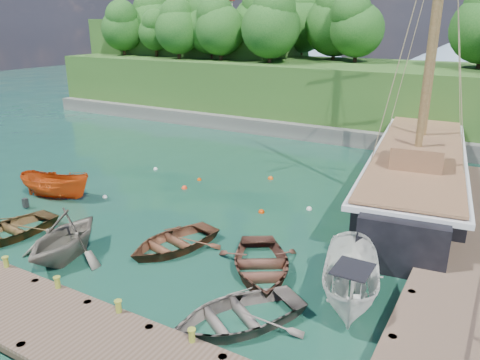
% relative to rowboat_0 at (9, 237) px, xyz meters
% --- Properties ---
extents(ground, '(160.00, 160.00, 0.00)m').
position_rel_rowboat_0_xyz_m(ground, '(7.58, 2.63, 0.00)').
color(ground, '#153D2C').
rests_on(ground, ground).
extents(dock_near, '(20.00, 3.20, 1.10)m').
position_rel_rowboat_0_xyz_m(dock_near, '(9.58, -3.87, 0.43)').
color(dock_near, brown).
rests_on(dock_near, ground).
extents(dock_east, '(3.20, 24.00, 1.10)m').
position_rel_rowboat_0_xyz_m(dock_east, '(19.08, 9.63, 0.43)').
color(dock_east, brown).
rests_on(dock_east, ground).
extents(bollard_0, '(0.26, 0.26, 0.45)m').
position_rel_rowboat_0_xyz_m(bollard_0, '(3.58, -2.47, 0.00)').
color(bollard_0, olive).
rests_on(bollard_0, ground).
extents(bollard_1, '(0.26, 0.26, 0.45)m').
position_rel_rowboat_0_xyz_m(bollard_1, '(6.58, -2.47, 0.00)').
color(bollard_1, olive).
rests_on(bollard_1, ground).
extents(bollard_2, '(0.26, 0.26, 0.45)m').
position_rel_rowboat_0_xyz_m(bollard_2, '(9.58, -2.47, 0.00)').
color(bollard_2, olive).
rests_on(bollard_2, ground).
extents(bollard_3, '(0.26, 0.26, 0.45)m').
position_rel_rowboat_0_xyz_m(bollard_3, '(12.58, -2.47, 0.00)').
color(bollard_3, olive).
rests_on(bollard_3, ground).
extents(rowboat_0, '(3.68, 4.91, 0.97)m').
position_rel_rowboat_0_xyz_m(rowboat_0, '(0.00, 0.00, 0.00)').
color(rowboat_0, '#4E391C').
rests_on(rowboat_0, ground).
extents(rowboat_1, '(4.77, 5.21, 2.33)m').
position_rel_rowboat_0_xyz_m(rowboat_1, '(4.03, -0.03, 0.00)').
color(rowboat_1, '#6B6357').
rests_on(rowboat_1, ground).
extents(rowboat_2, '(4.30, 5.19, 0.93)m').
position_rel_rowboat_0_xyz_m(rowboat_2, '(7.56, 3.01, 0.00)').
color(rowboat_2, brown).
rests_on(rowboat_2, ground).
extents(rowboat_3, '(5.51, 5.91, 1.00)m').
position_rel_rowboat_0_xyz_m(rowboat_3, '(12.91, -0.33, 0.00)').
color(rowboat_3, '#675D56').
rests_on(rowboat_3, ground).
extents(rowboat_4, '(5.53, 5.95, 1.01)m').
position_rel_rowboat_0_xyz_m(rowboat_4, '(11.98, 3.14, 0.00)').
color(rowboat_4, '#4E2D22').
rests_on(rowboat_4, ground).
extents(motorboat_orange, '(4.77, 2.70, 1.74)m').
position_rel_rowboat_0_xyz_m(motorboat_orange, '(-2.30, 4.71, 0.00)').
color(motorboat_orange, '#C74510').
rests_on(motorboat_orange, ground).
extents(cabin_boat_white, '(3.46, 5.77, 2.09)m').
position_rel_rowboat_0_xyz_m(cabin_boat_white, '(15.85, 2.82, 0.00)').
color(cabin_boat_white, white).
rests_on(cabin_boat_white, ground).
extents(schooner, '(7.60, 27.85, 20.49)m').
position_rel_rowboat_0_xyz_m(schooner, '(15.57, 16.23, 1.14)').
color(schooner, black).
rests_on(schooner, ground).
extents(mooring_buoy_0, '(0.28, 0.28, 0.28)m').
position_rel_rowboat_0_xyz_m(mooring_buoy_0, '(0.06, 6.15, 0.00)').
color(mooring_buoy_0, white).
rests_on(mooring_buoy_0, ground).
extents(mooring_buoy_1, '(0.35, 0.35, 0.35)m').
position_rel_rowboat_0_xyz_m(mooring_buoy_1, '(3.17, 9.74, 0.00)').
color(mooring_buoy_1, '#F03D17').
rests_on(mooring_buoy_1, ground).
extents(mooring_buoy_2, '(0.33, 0.33, 0.33)m').
position_rel_rowboat_0_xyz_m(mooring_buoy_2, '(9.06, 8.77, 0.00)').
color(mooring_buoy_2, '#D13901').
rests_on(mooring_buoy_2, ground).
extents(mooring_buoy_3, '(0.32, 0.32, 0.32)m').
position_rel_rowboat_0_xyz_m(mooring_buoy_3, '(11.12, 10.46, 0.00)').
color(mooring_buoy_3, silver).
rests_on(mooring_buoy_3, ground).
extents(mooring_buoy_4, '(0.28, 0.28, 0.28)m').
position_rel_rowboat_0_xyz_m(mooring_buoy_4, '(3.04, 11.52, 0.00)').
color(mooring_buoy_4, '#CF3D00').
rests_on(mooring_buoy_4, ground).
extents(mooring_buoy_5, '(0.35, 0.35, 0.35)m').
position_rel_rowboat_0_xyz_m(mooring_buoy_5, '(6.93, 14.08, 0.00)').
color(mooring_buoy_5, '#E0520E').
rests_on(mooring_buoy_5, ground).
extents(mooring_buoy_6, '(0.29, 0.29, 0.29)m').
position_rel_rowboat_0_xyz_m(mooring_buoy_6, '(-0.93, 11.89, 0.00)').
color(mooring_buoy_6, white).
rests_on(mooring_buoy_6, ground).
extents(headland, '(51.00, 19.31, 12.90)m').
position_rel_rowboat_0_xyz_m(headland, '(-5.29, 33.99, 5.54)').
color(headland, '#474744').
rests_on(headland, ground).
extents(distant_ridge, '(117.00, 40.00, 10.00)m').
position_rel_rowboat_0_xyz_m(distant_ridge, '(11.89, 72.63, 4.35)').
color(distant_ridge, '#728CA5').
rests_on(distant_ridge, ground).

